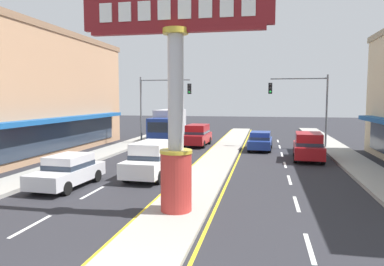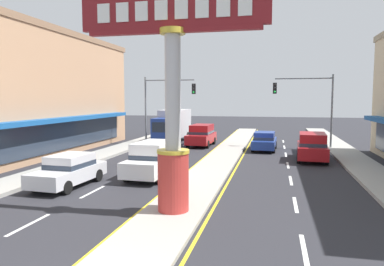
{
  "view_description": "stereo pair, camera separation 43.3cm",
  "coord_description": "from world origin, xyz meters",
  "px_view_note": "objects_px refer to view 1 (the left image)",
  "views": [
    {
      "loc": [
        3.13,
        -5.58,
        4.23
      ],
      "look_at": [
        -0.25,
        11.14,
        2.6
      ],
      "focal_mm": 33.84,
      "sensor_mm": 36.0,
      "label": 1
    },
    {
      "loc": [
        3.56,
        -5.49,
        4.23
      ],
      "look_at": [
        -0.25,
        11.14,
        2.6
      ],
      "focal_mm": 33.84,
      "sensor_mm": 36.0,
      "label": 2
    }
  ],
  "objects_px": {
    "district_sign": "(176,97)",
    "suv_far_right_lane": "(308,146)",
    "sedan_mid_left_lane": "(68,171)",
    "storefront_left": "(5,92)",
    "traffic_light_left_side": "(159,98)",
    "suv_kerb_right": "(152,159)",
    "suv_near_right_lane": "(197,135)",
    "traffic_light_right_side": "(305,98)",
    "sedan_near_left_lane": "(260,141)",
    "box_truck_far_left_oncoming": "(168,125)"
  },
  "relations": [
    {
      "from": "district_sign",
      "to": "suv_far_right_lane",
      "type": "height_order",
      "value": "district_sign"
    },
    {
      "from": "sedan_mid_left_lane",
      "to": "storefront_left",
      "type": "bearing_deg",
      "value": 141.23
    },
    {
      "from": "traffic_light_left_side",
      "to": "district_sign",
      "type": "bearing_deg",
      "value": -71.71
    },
    {
      "from": "suv_far_right_lane",
      "to": "suv_kerb_right",
      "type": "relative_size",
      "value": 1.01
    },
    {
      "from": "suv_near_right_lane",
      "to": "sedan_mid_left_lane",
      "type": "bearing_deg",
      "value": -101.59
    },
    {
      "from": "district_sign",
      "to": "traffic_light_right_side",
      "type": "relative_size",
      "value": 1.28
    },
    {
      "from": "storefront_left",
      "to": "suv_near_right_lane",
      "type": "height_order",
      "value": "storefront_left"
    },
    {
      "from": "district_sign",
      "to": "sedan_near_left_lane",
      "type": "distance_m",
      "value": 17.93
    },
    {
      "from": "traffic_light_right_side",
      "to": "suv_far_right_lane",
      "type": "distance_m",
      "value": 6.8
    },
    {
      "from": "suv_near_right_lane",
      "to": "sedan_near_left_lane",
      "type": "distance_m",
      "value": 5.84
    },
    {
      "from": "traffic_light_left_side",
      "to": "suv_kerb_right",
      "type": "xyz_separation_m",
      "value": [
        3.59,
        -13.41,
        -3.26
      ]
    },
    {
      "from": "district_sign",
      "to": "suv_far_right_lane",
      "type": "xyz_separation_m",
      "value": [
        6.09,
        13.13,
        -3.31
      ]
    },
    {
      "from": "box_truck_far_left_oncoming",
      "to": "suv_kerb_right",
      "type": "xyz_separation_m",
      "value": [
        3.32,
        -15.48,
        -0.71
      ]
    },
    {
      "from": "district_sign",
      "to": "storefront_left",
      "type": "xyz_separation_m",
      "value": [
        -15.13,
        10.26,
        0.38
      ]
    },
    {
      "from": "traffic_light_right_side",
      "to": "suv_kerb_right",
      "type": "height_order",
      "value": "traffic_light_right_side"
    },
    {
      "from": "storefront_left",
      "to": "suv_far_right_lane",
      "type": "bearing_deg",
      "value": 7.7
    },
    {
      "from": "suv_kerb_right",
      "to": "box_truck_far_left_oncoming",
      "type": "bearing_deg",
      "value": 102.1
    },
    {
      "from": "district_sign",
      "to": "suv_near_right_lane",
      "type": "height_order",
      "value": "district_sign"
    },
    {
      "from": "traffic_light_right_side",
      "to": "suv_kerb_right",
      "type": "relative_size",
      "value": 1.33
    },
    {
      "from": "storefront_left",
      "to": "sedan_mid_left_lane",
      "type": "relative_size",
      "value": 5.6
    },
    {
      "from": "storefront_left",
      "to": "sedan_mid_left_lane",
      "type": "distance_m",
      "value": 12.23
    },
    {
      "from": "suv_far_right_lane",
      "to": "sedan_mid_left_lane",
      "type": "relative_size",
      "value": 1.07
    },
    {
      "from": "storefront_left",
      "to": "sedan_near_left_lane",
      "type": "height_order",
      "value": "storefront_left"
    },
    {
      "from": "traffic_light_left_side",
      "to": "storefront_left",
      "type": "bearing_deg",
      "value": -134.08
    },
    {
      "from": "traffic_light_right_side",
      "to": "suv_far_right_lane",
      "type": "relative_size",
      "value": 1.32
    },
    {
      "from": "suv_near_right_lane",
      "to": "suv_kerb_right",
      "type": "distance_m",
      "value": 13.2
    },
    {
      "from": "storefront_left",
      "to": "suv_kerb_right",
      "type": "bearing_deg",
      "value": -19.5
    },
    {
      "from": "traffic_light_left_side",
      "to": "sedan_mid_left_lane",
      "type": "bearing_deg",
      "value": -88.99
    },
    {
      "from": "district_sign",
      "to": "box_truck_far_left_oncoming",
      "type": "relative_size",
      "value": 1.14
    },
    {
      "from": "suv_near_right_lane",
      "to": "sedan_near_left_lane",
      "type": "xyz_separation_m",
      "value": [
        5.58,
        -1.72,
        -0.2
      ]
    },
    {
      "from": "suv_far_right_lane",
      "to": "sedan_near_left_lane",
      "type": "distance_m",
      "value": 5.37
    },
    {
      "from": "traffic_light_right_side",
      "to": "sedan_mid_left_lane",
      "type": "bearing_deg",
      "value": -127.77
    },
    {
      "from": "storefront_left",
      "to": "district_sign",
      "type": "bearing_deg",
      "value": -34.13
    },
    {
      "from": "suv_kerb_right",
      "to": "traffic_light_left_side",
      "type": "bearing_deg",
      "value": 104.98
    },
    {
      "from": "suv_far_right_lane",
      "to": "sedan_mid_left_lane",
      "type": "distance_m",
      "value": 15.84
    },
    {
      "from": "traffic_light_right_side",
      "to": "box_truck_far_left_oncoming",
      "type": "distance_m",
      "value": 12.95
    },
    {
      "from": "suv_far_right_lane",
      "to": "district_sign",
      "type": "bearing_deg",
      "value": -114.88
    },
    {
      "from": "suv_near_right_lane",
      "to": "suv_kerb_right",
      "type": "xyz_separation_m",
      "value": [
        0.0,
        -13.2,
        0.0
      ]
    },
    {
      "from": "storefront_left",
      "to": "traffic_light_left_side",
      "type": "xyz_separation_m",
      "value": [
        8.75,
        9.04,
        -0.42
      ]
    },
    {
      "from": "storefront_left",
      "to": "suv_near_right_lane",
      "type": "distance_m",
      "value": 15.61
    },
    {
      "from": "traffic_light_left_side",
      "to": "suv_near_right_lane",
      "type": "relative_size",
      "value": 1.33
    },
    {
      "from": "traffic_light_left_side",
      "to": "sedan_near_left_lane",
      "type": "xyz_separation_m",
      "value": [
        9.17,
        -1.93,
        -3.46
      ]
    },
    {
      "from": "traffic_light_left_side",
      "to": "box_truck_far_left_oncoming",
      "type": "relative_size",
      "value": 0.9
    },
    {
      "from": "storefront_left",
      "to": "suv_kerb_right",
      "type": "height_order",
      "value": "storefront_left"
    },
    {
      "from": "suv_near_right_lane",
      "to": "traffic_light_left_side",
      "type": "bearing_deg",
      "value": 176.59
    },
    {
      "from": "sedan_mid_left_lane",
      "to": "suv_near_right_lane",
      "type": "bearing_deg",
      "value": 78.41
    },
    {
      "from": "storefront_left",
      "to": "box_truck_far_left_oncoming",
      "type": "xyz_separation_m",
      "value": [
        9.02,
        11.11,
        -2.98
      ]
    },
    {
      "from": "box_truck_far_left_oncoming",
      "to": "district_sign",
      "type": "bearing_deg",
      "value": -74.05
    },
    {
      "from": "box_truck_far_left_oncoming",
      "to": "sedan_near_left_lane",
      "type": "bearing_deg",
      "value": -24.23
    },
    {
      "from": "suv_near_right_lane",
      "to": "suv_far_right_lane",
      "type": "relative_size",
      "value": 0.99
    }
  ]
}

